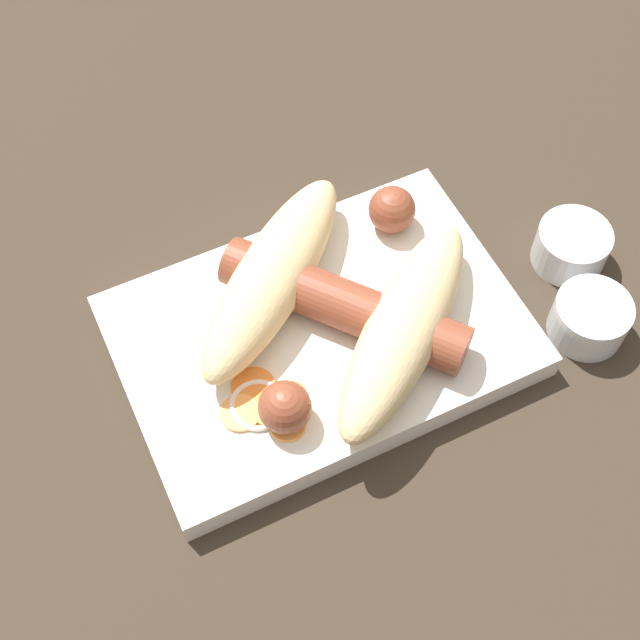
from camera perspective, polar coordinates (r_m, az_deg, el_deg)
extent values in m
plane|color=#33281E|center=(0.63, 0.00, -1.54)|extent=(3.00, 3.00, 0.00)
cube|color=silver|center=(0.62, 0.00, -1.02)|extent=(0.28, 0.19, 0.02)
ellipsoid|color=#DBBC84|center=(0.59, 5.40, -0.52)|extent=(0.17, 0.15, 0.04)
ellipsoid|color=#DBBC84|center=(0.61, -3.06, 2.82)|extent=(0.17, 0.15, 0.04)
cylinder|color=brown|center=(0.61, 1.42, 1.19)|extent=(0.14, 0.16, 0.03)
sphere|color=brown|center=(0.65, 4.63, 7.07)|extent=(0.03, 0.03, 0.03)
sphere|color=brown|center=(0.57, -2.26, -5.60)|extent=(0.03, 0.03, 0.03)
cylinder|color=#F99E4C|center=(0.58, -5.13, -5.95)|extent=(0.04, 0.04, 0.00)
cylinder|color=#F99E4C|center=(0.58, -2.09, -6.70)|extent=(0.03, 0.03, 0.00)
cylinder|color=orange|center=(0.59, -4.29, -4.31)|extent=(0.04, 0.04, 0.00)
cylinder|color=orange|center=(0.59, -1.87, -4.91)|extent=(0.03, 0.03, 0.00)
cylinder|color=orange|center=(0.59, -3.14, -5.55)|extent=(0.03, 0.03, 0.00)
torus|color=silver|center=(0.59, -4.00, -5.45)|extent=(0.04, 0.04, 0.00)
cylinder|color=silver|center=(0.65, 16.88, 0.11)|extent=(0.05, 0.05, 0.03)
cylinder|color=maroon|center=(0.66, 16.68, -0.32)|extent=(0.04, 0.04, 0.01)
cylinder|color=silver|center=(0.69, 15.79, 4.56)|extent=(0.05, 0.05, 0.03)
cylinder|color=gold|center=(0.69, 15.61, 4.11)|extent=(0.04, 0.04, 0.01)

